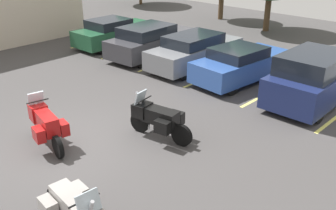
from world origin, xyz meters
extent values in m
cube|color=#423F3F|center=(0.00, 0.00, -0.05)|extent=(44.00, 44.00, 0.10)
cylinder|color=black|center=(-1.03, -0.25, 0.31)|extent=(0.63, 0.23, 0.62)
cylinder|color=black|center=(0.42, -0.51, 0.31)|extent=(0.63, 0.23, 0.62)
cube|color=#A51414|center=(-0.31, -0.38, 0.75)|extent=(1.16, 0.57, 0.51)
cylinder|color=#B2B2B7|center=(-0.91, -0.27, 0.71)|extent=(0.50, 0.16, 1.09)
cylinder|color=black|center=(-0.84, -0.28, 1.18)|extent=(0.14, 0.62, 0.04)
cube|color=#A51414|center=(-0.93, -0.27, 0.80)|extent=(0.51, 0.53, 0.46)
cube|color=#B2C1CC|center=(-0.98, -0.26, 1.22)|extent=(0.24, 0.46, 0.39)
cube|color=#A51414|center=(-0.04, -0.76, 0.61)|extent=(0.48, 0.31, 0.36)
cube|color=#A51414|center=(0.08, -0.11, 0.61)|extent=(0.48, 0.31, 0.36)
cylinder|color=black|center=(0.90, 1.98, 0.32)|extent=(0.66, 0.23, 0.64)
cylinder|color=black|center=(2.35, 2.24, 0.32)|extent=(0.66, 0.23, 0.64)
cube|color=black|center=(1.63, 2.11, 0.72)|extent=(1.17, 0.64, 0.43)
cylinder|color=#B2B2B7|center=(1.02, 2.00, 0.73)|extent=(0.51, 0.16, 1.11)
cylinder|color=black|center=(1.10, 2.01, 1.11)|extent=(0.15, 0.62, 0.04)
cube|color=black|center=(1.00, 2.00, 0.76)|extent=(0.53, 0.59, 0.39)
cube|color=#B2C1CC|center=(0.95, 1.99, 1.15)|extent=(0.24, 0.46, 0.39)
cube|color=black|center=(2.02, 1.82, 0.62)|extent=(0.48, 0.32, 0.36)
cube|color=black|center=(1.89, 2.53, 0.62)|extent=(0.48, 0.32, 0.36)
cylinder|color=black|center=(2.45, -1.74, 0.33)|extent=(0.67, 0.17, 0.66)
cube|color=gray|center=(3.18, -1.79, 0.74)|extent=(1.13, 0.47, 0.45)
cylinder|color=black|center=(3.72, -1.83, 1.14)|extent=(0.08, 0.62, 0.04)
cube|color=#B2C1CC|center=(3.87, -1.84, 1.18)|extent=(0.19, 0.45, 0.39)
cube|color=gray|center=(2.88, -1.43, 0.63)|extent=(0.46, 0.27, 0.36)
cube|color=gray|center=(2.83, -2.11, 0.63)|extent=(0.46, 0.27, 0.36)
cube|color=#EAE066|center=(-8.63, 7.98, 0.00)|extent=(0.12, 4.80, 0.01)
cube|color=#EAE066|center=(-5.95, 7.98, 0.00)|extent=(0.12, 4.80, 0.01)
cube|color=#EAE066|center=(-3.27, 7.98, 0.00)|extent=(0.12, 4.80, 0.01)
cube|color=#EAE066|center=(-0.59, 7.98, 0.00)|extent=(0.12, 4.80, 0.01)
cube|color=#EAE066|center=(2.08, 7.98, 0.00)|extent=(0.12, 4.80, 0.01)
cube|color=#235638|center=(-7.42, 7.68, 0.60)|extent=(1.96, 4.63, 0.80)
cube|color=black|center=(-7.40, 7.25, 1.23)|extent=(1.73, 2.04, 0.45)
cylinder|color=black|center=(-8.24, 9.21, 0.31)|extent=(0.24, 0.63, 0.62)
cylinder|color=black|center=(-6.70, 9.26, 0.31)|extent=(0.24, 0.63, 0.62)
cylinder|color=black|center=(-8.14, 6.10, 0.31)|extent=(0.24, 0.63, 0.62)
cylinder|color=black|center=(-6.59, 6.16, 0.31)|extent=(0.24, 0.63, 0.62)
cube|color=#38383D|center=(-4.52, 7.70, 0.65)|extent=(2.26, 5.01, 0.83)
cube|color=black|center=(-4.48, 7.26, 1.31)|extent=(1.93, 2.60, 0.50)
cylinder|color=black|center=(-5.46, 9.29, 0.36)|extent=(0.27, 0.73, 0.71)
cylinder|color=black|center=(-3.83, 9.42, 0.36)|extent=(0.27, 0.73, 0.71)
cylinder|color=black|center=(-5.20, 5.99, 0.36)|extent=(0.27, 0.73, 0.71)
cylinder|color=black|center=(-3.58, 6.11, 0.36)|extent=(0.27, 0.73, 0.71)
cube|color=slate|center=(-1.97, 7.88, 0.62)|extent=(1.89, 4.91, 0.82)
cube|color=black|center=(-1.97, 7.72, 1.26)|extent=(1.70, 2.53, 0.46)
cylinder|color=black|center=(-2.77, 9.52, 0.32)|extent=(0.23, 0.64, 0.64)
cylinder|color=black|center=(-1.24, 9.55, 0.32)|extent=(0.23, 0.64, 0.64)
cylinder|color=black|center=(-2.70, 6.21, 0.32)|extent=(0.23, 0.64, 0.64)
cylinder|color=black|center=(-1.17, 6.24, 0.32)|extent=(0.23, 0.64, 0.64)
cube|color=#2D519E|center=(0.51, 7.85, 0.61)|extent=(2.11, 4.58, 0.80)
cube|color=black|center=(0.49, 7.58, 1.22)|extent=(1.78, 2.14, 0.41)
cylinder|color=black|center=(-0.13, 9.42, 0.32)|extent=(0.27, 0.66, 0.64)
cylinder|color=black|center=(1.39, 9.31, 0.32)|extent=(0.27, 0.66, 0.64)
cylinder|color=black|center=(-0.36, 6.40, 0.32)|extent=(0.27, 0.66, 0.64)
cylinder|color=black|center=(1.15, 6.29, 0.32)|extent=(0.27, 0.66, 0.64)
cube|color=navy|center=(3.61, 7.78, 0.71)|extent=(1.98, 4.44, 1.01)
cube|color=black|center=(3.62, 7.40, 1.54)|extent=(1.79, 2.62, 0.65)
cylinder|color=black|center=(2.77, 9.27, 0.32)|extent=(0.23, 0.65, 0.65)
cylinder|color=black|center=(2.82, 6.27, 0.32)|extent=(0.23, 0.65, 0.65)
cylinder|color=black|center=(4.46, 6.30, 0.32)|extent=(0.23, 0.65, 0.65)
cylinder|color=#4C3823|center=(-3.39, 16.28, 0.93)|extent=(0.36, 0.36, 1.87)
cylinder|color=#4C3823|center=(-7.59, 17.20, 1.10)|extent=(0.35, 0.35, 2.21)
camera|label=1|loc=(8.55, -4.65, 5.43)|focal=40.30mm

